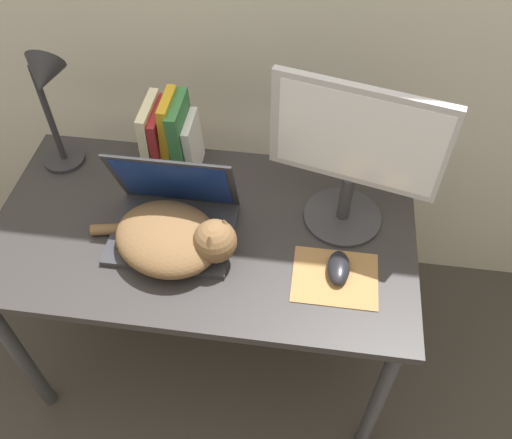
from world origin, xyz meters
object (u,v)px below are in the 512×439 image
Objects in this scene: external_monitor at (354,154)px; desk_lamp at (47,95)px; computer_mouse at (339,268)px; cat at (175,238)px; laptop at (173,218)px; book_row at (170,137)px.

external_monitor reaches higher than desk_lamp.
computer_mouse is 0.94m from desk_lamp.
desk_lamp reaches higher than cat.
laptop is 0.49m from desk_lamp.
book_row is at bearing 10.38° from desk_lamp.
computer_mouse is (0.47, -0.09, -0.03)m from laptop.
cat is 1.66× the size of book_row.
desk_lamp is at bearing 144.99° from cat.
desk_lamp reaches higher than book_row.
computer_mouse is (-0.01, -0.20, -0.23)m from external_monitor.
external_monitor reaches higher than cat.
laptop is at bearing -28.22° from desk_lamp.
book_row reaches higher than computer_mouse.
computer_mouse is at bearing -91.52° from external_monitor.
computer_mouse is at bearing -18.98° from desk_lamp.
computer_mouse is at bearing -1.02° from cat.
book_row is 0.36m from desk_lamp.
external_monitor is at bearing -16.19° from book_row.
external_monitor is at bearing 12.71° from laptop.
cat is 1.02× the size of desk_lamp.
cat reaches higher than computer_mouse.
laptop is 0.48m from computer_mouse.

